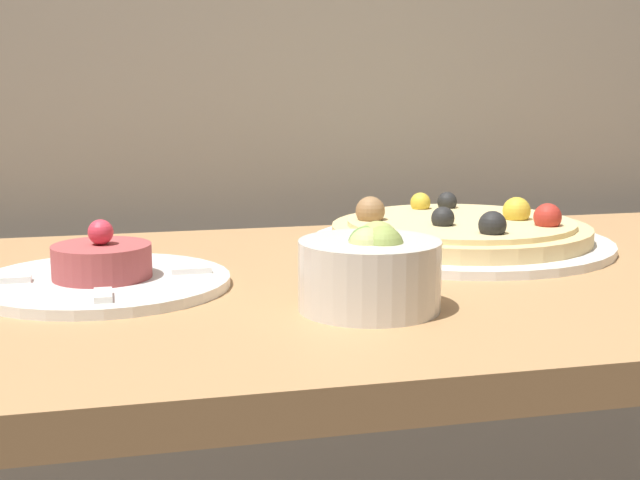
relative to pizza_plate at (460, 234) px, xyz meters
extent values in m
cube|color=#AD7F51|center=(-0.14, -0.12, -0.03)|extent=(1.40, 0.64, 0.03)
cylinder|color=white|center=(0.00, 0.00, -0.01)|extent=(0.37, 0.37, 0.01)
cylinder|color=#E5C17F|center=(0.00, 0.00, 0.00)|extent=(0.31, 0.31, 0.02)
cylinder|color=beige|center=(0.00, 0.00, 0.01)|extent=(0.28, 0.28, 0.01)
sphere|color=black|center=(-0.04, -0.03, 0.03)|extent=(0.03, 0.03, 0.03)
sphere|color=black|center=(0.00, -0.10, 0.03)|extent=(0.03, 0.03, 0.03)
sphere|color=#B22D23|center=(0.08, -0.06, 0.03)|extent=(0.03, 0.03, 0.03)
sphere|color=gold|center=(-0.02, 0.10, 0.03)|extent=(0.03, 0.03, 0.03)
sphere|color=gold|center=(0.07, -0.01, 0.03)|extent=(0.03, 0.03, 0.03)
sphere|color=black|center=(0.02, 0.10, 0.03)|extent=(0.03, 0.03, 0.03)
sphere|color=#997047|center=(-0.11, 0.03, 0.03)|extent=(0.04, 0.04, 0.04)
cylinder|color=white|center=(-0.42, -0.11, -0.01)|extent=(0.25, 0.25, 0.01)
cylinder|color=#A84747|center=(-0.42, -0.11, 0.01)|extent=(0.10, 0.10, 0.03)
sphere|color=#E0384C|center=(-0.42, -0.11, 0.04)|extent=(0.02, 0.02, 0.02)
cube|color=white|center=(-0.34, -0.11, 0.00)|extent=(0.04, 0.02, 0.01)
cube|color=white|center=(-0.42, -0.02, 0.00)|extent=(0.02, 0.04, 0.01)
cube|color=white|center=(-0.51, -0.11, 0.00)|extent=(0.04, 0.02, 0.01)
cube|color=white|center=(-0.42, -0.20, 0.00)|extent=(0.02, 0.04, 0.01)
cylinder|color=silver|center=(-0.19, -0.25, 0.01)|extent=(0.13, 0.13, 0.06)
sphere|color=#8EA34C|center=(-0.18, -0.27, 0.04)|extent=(0.04, 0.04, 0.04)
sphere|color=#668E42|center=(-0.19, -0.25, 0.04)|extent=(0.03, 0.03, 0.03)
sphere|color=#A3B25B|center=(-0.18, -0.25, 0.04)|extent=(0.04, 0.04, 0.04)
sphere|color=#B7BC70|center=(-0.20, -0.26, 0.04)|extent=(0.03, 0.03, 0.03)
sphere|color=#8EA34C|center=(-0.18, -0.24, 0.04)|extent=(0.03, 0.03, 0.03)
sphere|color=#668E42|center=(-0.19, -0.26, 0.04)|extent=(0.02, 0.02, 0.02)
camera|label=1|loc=(-0.42, -0.99, 0.19)|focal=50.00mm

